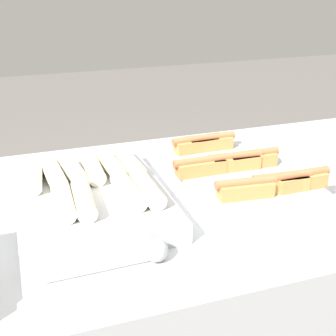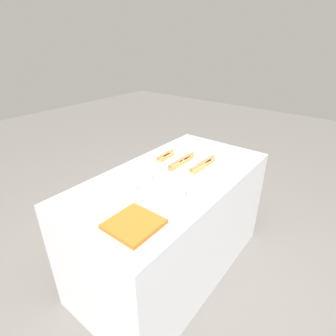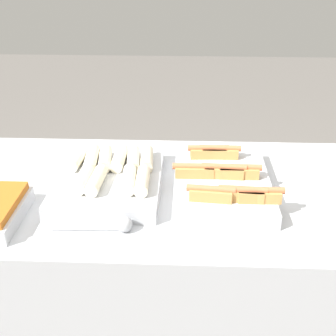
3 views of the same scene
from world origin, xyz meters
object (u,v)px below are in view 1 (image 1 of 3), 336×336
at_px(tray_hotdogs, 235,174).
at_px(serving_spoon_near, 148,253).
at_px(serving_spoon_far, 97,158).
at_px(tray_wraps, 91,193).

height_order(tray_hotdogs, serving_spoon_near, tray_hotdogs).
bearing_deg(tray_hotdogs, serving_spoon_near, -140.74).
relative_size(serving_spoon_near, serving_spoon_far, 0.98).
distance_m(tray_hotdogs, serving_spoon_far, 0.43).
bearing_deg(serving_spoon_far, serving_spoon_near, -90.17).
height_order(tray_hotdogs, serving_spoon_far, tray_hotdogs).
xyz_separation_m(tray_wraps, serving_spoon_far, (0.07, 0.27, -0.02)).
bearing_deg(tray_wraps, serving_spoon_far, 75.71).
height_order(serving_spoon_near, serving_spoon_far, same).
distance_m(tray_wraps, serving_spoon_near, 0.29).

